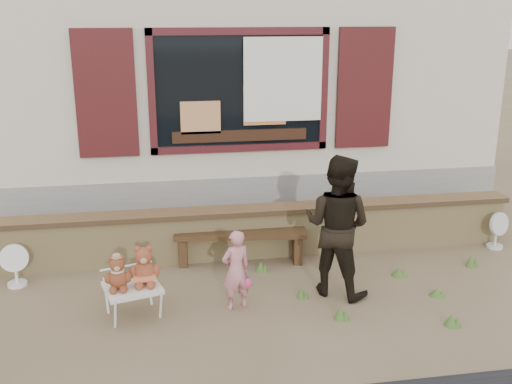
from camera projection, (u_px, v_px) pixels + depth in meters
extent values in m
plane|color=brown|center=(265.00, 288.00, 7.00)|extent=(80.00, 80.00, 0.00)
cube|color=#B1A78F|center=(219.00, 53.00, 10.55)|extent=(8.00, 5.00, 3.20)
cube|color=gray|center=(221.00, 162.00, 11.13)|extent=(8.04, 5.04, 0.80)
cube|color=black|center=(239.00, 91.00, 8.26)|extent=(2.30, 0.04, 1.50)
cube|color=#451418|center=(239.00, 31.00, 8.01)|extent=(2.50, 0.08, 0.10)
cube|color=#451418|center=(240.00, 148.00, 8.48)|extent=(2.50, 0.08, 0.10)
cube|color=#451418|center=(151.00, 93.00, 8.05)|extent=(0.10, 0.08, 1.70)
cube|color=#451418|center=(324.00, 89.00, 8.44)|extent=(0.10, 0.08, 1.70)
cube|color=#36100E|center=(106.00, 94.00, 7.95)|extent=(0.80, 0.07, 1.70)
cube|color=#36100E|center=(365.00, 88.00, 8.52)|extent=(0.80, 0.07, 1.70)
cube|color=white|center=(283.00, 80.00, 8.25)|extent=(1.10, 0.02, 1.15)
cube|color=black|center=(240.00, 135.00, 8.42)|extent=(1.90, 0.06, 0.16)
cube|color=tan|center=(200.00, 118.00, 8.25)|extent=(0.55, 0.06, 0.45)
cube|color=#E08447|center=(265.00, 105.00, 8.35)|extent=(0.60, 0.06, 0.55)
cube|color=tan|center=(251.00, 234.00, 7.86)|extent=(7.00, 0.30, 0.60)
cube|color=brown|center=(251.00, 210.00, 7.76)|extent=(7.10, 0.36, 0.07)
cube|color=#362313|center=(240.00, 233.00, 7.62)|extent=(1.70, 0.54, 0.06)
cube|color=#362313|center=(184.00, 251.00, 7.64)|extent=(0.14, 0.32, 0.35)
cube|color=#362313|center=(297.00, 248.00, 7.72)|extent=(0.14, 0.32, 0.35)
cube|color=silver|center=(132.00, 288.00, 6.29)|extent=(0.67, 0.63, 0.04)
cylinder|color=silver|center=(115.00, 316.00, 6.06)|extent=(0.03, 0.03, 0.30)
cylinder|color=silver|center=(161.00, 307.00, 6.25)|extent=(0.03, 0.03, 0.30)
cylinder|color=silver|center=(107.00, 298.00, 6.43)|extent=(0.03, 0.03, 0.30)
cylinder|color=silver|center=(150.00, 290.00, 6.63)|extent=(0.03, 0.03, 0.30)
imported|color=#D7808A|center=(236.00, 270.00, 6.42)|extent=(0.38, 0.31, 0.90)
imported|color=black|center=(337.00, 226.00, 6.68)|extent=(1.00, 0.98, 1.63)
cylinder|color=white|center=(17.00, 284.00, 7.07)|extent=(0.22, 0.22, 0.04)
cylinder|color=white|center=(16.00, 273.00, 7.03)|extent=(0.04, 0.04, 0.28)
cylinder|color=white|center=(14.00, 257.00, 6.97)|extent=(0.34, 0.16, 0.33)
cylinder|color=silver|center=(494.00, 246.00, 8.20)|extent=(0.22, 0.22, 0.04)
cylinder|color=silver|center=(496.00, 237.00, 8.16)|extent=(0.04, 0.04, 0.28)
cylinder|color=silver|center=(497.00, 223.00, 8.10)|extent=(0.33, 0.20, 0.32)
cone|color=#416227|center=(340.00, 313.00, 6.29)|extent=(0.14, 0.14, 0.15)
cone|color=#416227|center=(451.00, 320.00, 6.16)|extent=(0.15, 0.15, 0.13)
cone|color=#416227|center=(301.00, 292.00, 6.75)|extent=(0.10, 0.10, 0.14)
cone|color=#416227|center=(471.00, 260.00, 7.59)|extent=(0.13, 0.13, 0.16)
cone|color=#416227|center=(261.00, 267.00, 7.44)|extent=(0.14, 0.14, 0.13)
cone|color=#416227|center=(399.00, 272.00, 7.32)|extent=(0.18, 0.18, 0.11)
cone|color=#416227|center=(437.00, 292.00, 6.81)|extent=(0.17, 0.17, 0.09)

